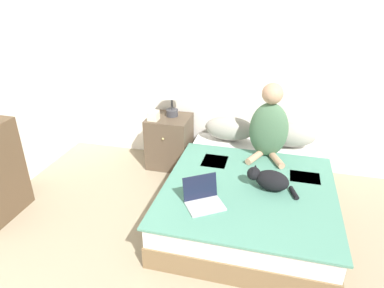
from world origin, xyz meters
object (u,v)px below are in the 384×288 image
(bed, at_px, (249,195))
(table_lamp, at_px, (172,92))
(pillow_near, at_px, (230,129))
(pillow_far, at_px, (289,134))
(cat_tabby, at_px, (269,179))
(tissue_box, at_px, (153,115))
(person_sitting, at_px, (269,126))
(laptop_open, at_px, (203,199))
(nightstand, at_px, (170,141))

(bed, xyz_separation_m, table_lamp, (-1.04, 0.80, 0.74))
(pillow_near, relative_size, table_lamp, 1.38)
(pillow_far, relative_size, table_lamp, 1.38)
(cat_tabby, bearing_deg, tissue_box, -17.87)
(table_lamp, bearing_deg, pillow_far, 0.45)
(person_sitting, xyz_separation_m, laptop_open, (-0.47, -1.03, -0.30))
(bed, xyz_separation_m, tissue_box, (-1.21, 0.62, 0.50))
(pillow_near, relative_size, person_sitting, 0.73)
(pillow_near, relative_size, laptop_open, 1.46)
(pillow_far, bearing_deg, pillow_near, 180.00)
(pillow_near, distance_m, pillow_far, 0.68)
(table_lamp, bearing_deg, laptop_open, -62.71)
(laptop_open, height_order, nightstand, nightstand)
(tissue_box, bearing_deg, table_lamp, 46.20)
(table_lamp, bearing_deg, person_sitting, -14.56)
(bed, distance_m, pillow_near, 0.95)
(person_sitting, height_order, cat_tabby, person_sitting)
(nightstand, bearing_deg, table_lamp, 64.96)
(bed, bearing_deg, laptop_open, -123.57)
(pillow_far, xyz_separation_m, person_sitting, (-0.23, -0.31, 0.21))
(person_sitting, distance_m, laptop_open, 1.17)
(person_sitting, bearing_deg, bed, -102.71)
(nightstand, bearing_deg, cat_tabby, -36.06)
(person_sitting, bearing_deg, cat_tabby, -84.83)
(pillow_far, bearing_deg, laptop_open, -117.22)
(table_lamp, relative_size, tissue_box, 3.01)
(cat_tabby, height_order, tissue_box, tissue_box)
(person_sitting, relative_size, nightstand, 1.26)
(cat_tabby, height_order, laptop_open, laptop_open)
(pillow_far, distance_m, person_sitting, 0.44)
(pillow_near, distance_m, tissue_box, 0.91)
(pillow_far, distance_m, nightstand, 1.42)
(cat_tabby, bearing_deg, table_lamp, -26.88)
(pillow_far, distance_m, table_lamp, 1.44)
(bed, relative_size, pillow_near, 3.36)
(pillow_near, relative_size, tissue_box, 4.16)
(laptop_open, relative_size, tissue_box, 2.84)
(pillow_near, bearing_deg, cat_tabby, -62.09)
(bed, relative_size, person_sitting, 2.44)
(laptop_open, xyz_separation_m, tissue_box, (-0.86, 1.15, 0.24))
(laptop_open, bearing_deg, table_lamp, 83.41)
(person_sitting, distance_m, cat_tabby, 0.70)
(bed, distance_m, laptop_open, 0.68)
(cat_tabby, xyz_separation_m, table_lamp, (-1.21, 0.96, 0.44))
(cat_tabby, bearing_deg, laptop_open, 47.09)
(pillow_far, bearing_deg, bed, -112.63)
(pillow_far, height_order, table_lamp, table_lamp)
(table_lamp, bearing_deg, cat_tabby, -38.24)
(pillow_far, height_order, tissue_box, tissue_box)
(bed, height_order, cat_tabby, cat_tabby)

